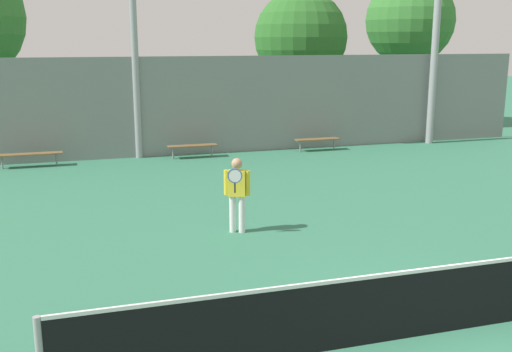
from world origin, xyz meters
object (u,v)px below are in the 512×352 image
at_px(tree_green_tall, 410,21).
at_px(tree_green_broad, 301,37).
at_px(tennis_net, 443,299).
at_px(bench_courtside_near, 192,146).
at_px(tennis_player, 237,190).
at_px(bench_courtside_far, 29,155).
at_px(bench_adjacent_court, 317,140).

distance_m(tree_green_tall, tree_green_broad, 5.37).
relative_size(tennis_net, bench_courtside_near, 6.24).
bearing_deg(tennis_net, tennis_player, 106.84).
relative_size(bench_courtside_near, bench_courtside_far, 0.83).
xyz_separation_m(tennis_player, bench_adjacent_court, (5.41, 8.49, -0.52)).
height_order(tennis_net, tennis_player, tennis_player).
relative_size(tennis_net, tree_green_broad, 1.73).
xyz_separation_m(tennis_player, tree_green_tall, (12.00, 13.41, 3.96)).
bearing_deg(bench_courtside_far, tree_green_tall, 16.44).
xyz_separation_m(tennis_net, bench_adjacent_court, (3.83, 13.70, -0.11)).
distance_m(tennis_net, tree_green_broad, 19.90).
bearing_deg(tree_green_broad, tennis_player, -116.06).
relative_size(bench_courtside_near, tree_green_tall, 0.25).
distance_m(tennis_player, tree_green_broad, 15.55).
bearing_deg(tennis_net, tree_green_broad, 74.87).
relative_size(bench_courtside_near, tree_green_broad, 0.28).
xyz_separation_m(bench_courtside_far, tree_green_broad, (11.38, 5.18, 3.73)).
distance_m(bench_courtside_far, bench_adjacent_court, 10.11).
bearing_deg(tennis_net, bench_adjacent_court, 74.37).
distance_m(bench_courtside_near, tree_green_broad, 8.76).
bearing_deg(bench_courtside_near, bench_adjacent_court, 0.00).
xyz_separation_m(tennis_net, tree_green_broad, (5.11, 18.89, 3.63)).
bearing_deg(tennis_player, bench_adjacent_court, 82.00).
relative_size(tennis_net, tree_green_tall, 1.55).
bearing_deg(bench_courtside_far, bench_adjacent_court, 0.00).
xyz_separation_m(bench_adjacent_court, tree_green_tall, (6.59, 4.93, 4.48)).
xyz_separation_m(tennis_net, tennis_player, (-1.58, 5.22, 0.42)).
xyz_separation_m(tennis_net, tree_green_tall, (10.42, 18.63, 4.37)).
xyz_separation_m(bench_adjacent_court, tree_green_broad, (1.27, 5.18, 3.73)).
distance_m(bench_courtside_near, bench_adjacent_court, 4.73).
bearing_deg(bench_adjacent_court, bench_courtside_far, 180.00).
bearing_deg(tree_green_tall, bench_adjacent_court, -143.23).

